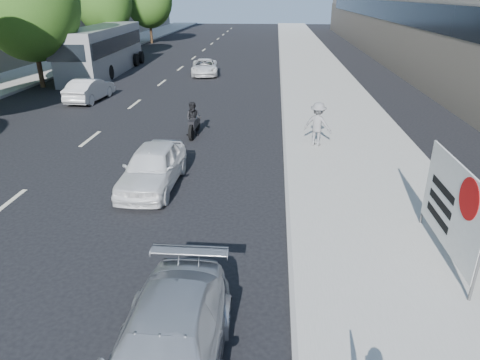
# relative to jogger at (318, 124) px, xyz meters

# --- Properties ---
(ground) EXTENTS (160.00, 160.00, 0.00)m
(ground) POSITION_rel_jogger_xyz_m (-2.66, -7.50, -0.98)
(ground) COLOR black
(ground) RESTS_ON ground
(near_sidewalk) EXTENTS (5.00, 120.00, 0.15)m
(near_sidewalk) POSITION_rel_jogger_xyz_m (1.34, 12.50, -0.90)
(near_sidewalk) COLOR #9D9B93
(near_sidewalk) RESTS_ON ground
(far_sidewalk) EXTENTS (4.50, 120.00, 0.15)m
(far_sidewalk) POSITION_rel_jogger_xyz_m (-19.41, 12.50, -0.90)
(far_sidewalk) COLOR #9D9B93
(far_sidewalk) RESTS_ON ground
(tree_far_c) EXTENTS (6.00, 6.00, 8.47)m
(tree_far_c) POSITION_rel_jogger_xyz_m (-16.36, 10.50, 4.04)
(tree_far_c) COLOR #382616
(tree_far_c) RESTS_ON ground
(tree_far_d) EXTENTS (4.80, 4.80, 7.65)m
(tree_far_d) POSITION_rel_jogger_xyz_m (-16.36, 22.50, 3.91)
(tree_far_d) COLOR #382616
(tree_far_d) RESTS_ON ground
(tree_far_e) EXTENTS (5.40, 5.40, 7.89)m
(tree_far_e) POSITION_rel_jogger_xyz_m (-16.36, 36.50, 3.80)
(tree_far_e) COLOR #382616
(tree_far_e) RESTS_ON ground
(jogger) EXTENTS (1.23, 0.99, 1.65)m
(jogger) POSITION_rel_jogger_xyz_m (0.00, 0.00, 0.00)
(jogger) COLOR slate
(jogger) RESTS_ON near_sidewalk
(protest_banner) EXTENTS (0.08, 3.06, 2.20)m
(protest_banner) POSITION_rel_jogger_xyz_m (2.12, -7.42, 0.42)
(protest_banner) COLOR #4C4C4C
(protest_banner) RESTS_ON near_sidewalk
(parked_sedan) EXTENTS (1.73, 4.22, 1.22)m
(parked_sedan) POSITION_rel_jogger_xyz_m (-3.16, -11.10, -0.37)
(parked_sedan) COLOR #A7A9AE
(parked_sedan) RESTS_ON ground
(white_sedan_near) EXTENTS (1.58, 3.81, 1.29)m
(white_sedan_near) POSITION_rel_jogger_xyz_m (-5.30, -3.92, -0.33)
(white_sedan_near) COLOR white
(white_sedan_near) RESTS_ON ground
(white_sedan_mid) EXTENTS (1.57, 3.83, 1.23)m
(white_sedan_mid) POSITION_rel_jogger_xyz_m (-11.83, 7.11, -0.36)
(white_sedan_mid) COLOR beige
(white_sedan_mid) RESTS_ON ground
(white_sedan_far) EXTENTS (2.35, 4.19, 1.11)m
(white_sedan_far) POSITION_rel_jogger_xyz_m (-6.76, 15.71, -0.42)
(white_sedan_far) COLOR white
(white_sedan_far) RESTS_ON ground
(motorcycle) EXTENTS (0.71, 2.04, 1.42)m
(motorcycle) POSITION_rel_jogger_xyz_m (-4.97, 1.29, -0.34)
(motorcycle) COLOR black
(motorcycle) RESTS_ON ground
(bus) EXTENTS (3.13, 12.16, 3.30)m
(bus) POSITION_rel_jogger_xyz_m (-14.21, 15.80, 0.66)
(bus) COLOR gray
(bus) RESTS_ON ground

